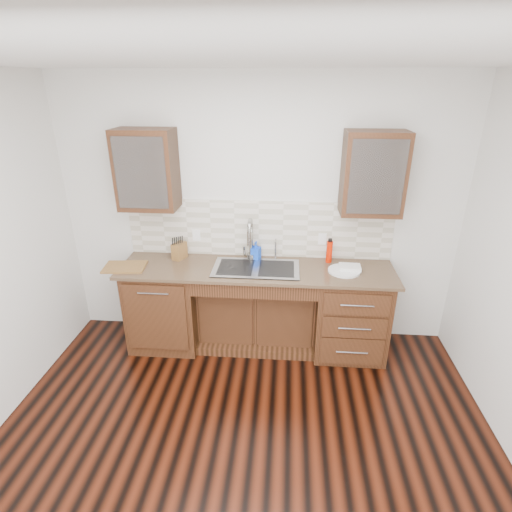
# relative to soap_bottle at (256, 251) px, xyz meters

# --- Properties ---
(ground) EXTENTS (4.00, 3.50, 0.10)m
(ground) POSITION_rel_soap_bottle_xyz_m (0.02, -1.64, -1.05)
(ground) COLOR #381207
(ceiling) EXTENTS (4.00, 3.50, 0.10)m
(ceiling) POSITION_rel_soap_bottle_xyz_m (0.02, -1.64, 1.75)
(ceiling) COLOR white
(ceiling) RESTS_ON wall_back
(wall_back) EXTENTS (4.00, 0.10, 2.70)m
(wall_back) POSITION_rel_soap_bottle_xyz_m (0.02, 0.16, 0.35)
(wall_back) COLOR silver
(wall_back) RESTS_ON ground
(base_cabinet_left) EXTENTS (0.70, 0.62, 0.88)m
(base_cabinet_left) POSITION_rel_soap_bottle_xyz_m (-0.93, -0.20, -0.56)
(base_cabinet_left) COLOR #593014
(base_cabinet_left) RESTS_ON ground
(base_cabinet_center) EXTENTS (1.20, 0.44, 0.70)m
(base_cabinet_center) POSITION_rel_soap_bottle_xyz_m (0.02, -0.11, -0.65)
(base_cabinet_center) COLOR #593014
(base_cabinet_center) RESTS_ON ground
(base_cabinet_right) EXTENTS (0.70, 0.62, 0.88)m
(base_cabinet_right) POSITION_rel_soap_bottle_xyz_m (0.97, -0.20, -0.56)
(base_cabinet_right) COLOR #593014
(base_cabinet_right) RESTS_ON ground
(countertop) EXTENTS (2.70, 0.65, 0.03)m
(countertop) POSITION_rel_soap_bottle_xyz_m (0.02, -0.22, -0.11)
(countertop) COLOR #84705B
(countertop) RESTS_ON base_cabinet_left
(backsplash) EXTENTS (2.70, 0.02, 0.59)m
(backsplash) POSITION_rel_soap_bottle_xyz_m (0.02, 0.10, 0.20)
(backsplash) COLOR beige
(backsplash) RESTS_ON wall_back
(sink) EXTENTS (0.84, 0.46, 0.19)m
(sink) POSITION_rel_soap_bottle_xyz_m (0.02, -0.23, -0.18)
(sink) COLOR #9E9EA5
(sink) RESTS_ON countertop
(faucet) EXTENTS (0.04, 0.04, 0.40)m
(faucet) POSITION_rel_soap_bottle_xyz_m (-0.05, -0.00, 0.11)
(faucet) COLOR #999993
(faucet) RESTS_ON countertop
(filter_tap) EXTENTS (0.02, 0.02, 0.24)m
(filter_tap) POSITION_rel_soap_bottle_xyz_m (0.20, 0.01, 0.03)
(filter_tap) COLOR #999993
(filter_tap) RESTS_ON countertop
(upper_cabinet_left) EXTENTS (0.55, 0.34, 0.75)m
(upper_cabinet_left) POSITION_rel_soap_bottle_xyz_m (-1.03, -0.06, 0.82)
(upper_cabinet_left) COLOR #593014
(upper_cabinet_left) RESTS_ON wall_back
(upper_cabinet_right) EXTENTS (0.55, 0.34, 0.75)m
(upper_cabinet_right) POSITION_rel_soap_bottle_xyz_m (1.07, -0.06, 0.82)
(upper_cabinet_right) COLOR #593014
(upper_cabinet_right) RESTS_ON wall_back
(outlet_left) EXTENTS (0.08, 0.01, 0.12)m
(outlet_left) POSITION_rel_soap_bottle_xyz_m (-0.63, 0.08, 0.12)
(outlet_left) COLOR white
(outlet_left) RESTS_ON backsplash
(outlet_right) EXTENTS (0.08, 0.01, 0.12)m
(outlet_right) POSITION_rel_soap_bottle_xyz_m (0.67, 0.08, 0.12)
(outlet_right) COLOR white
(outlet_right) RESTS_ON backsplash
(soap_bottle) EXTENTS (0.11, 0.11, 0.19)m
(soap_bottle) POSITION_rel_soap_bottle_xyz_m (0.00, 0.00, 0.00)
(soap_bottle) COLOR blue
(soap_bottle) RESTS_ON countertop
(water_bottle) EXTENTS (0.08, 0.08, 0.22)m
(water_bottle) POSITION_rel_soap_bottle_xyz_m (0.74, -0.01, 0.02)
(water_bottle) COLOR red
(water_bottle) RESTS_ON countertop
(plate) EXTENTS (0.40, 0.40, 0.02)m
(plate) POSITION_rel_soap_bottle_xyz_m (0.87, -0.23, -0.09)
(plate) COLOR white
(plate) RESTS_ON countertop
(dish_towel) EXTENTS (0.21, 0.16, 0.03)m
(dish_towel) POSITION_rel_soap_bottle_xyz_m (0.93, -0.19, -0.06)
(dish_towel) COLOR white
(dish_towel) RESTS_ON plate
(knife_block) EXTENTS (0.15, 0.18, 0.17)m
(knife_block) POSITION_rel_soap_bottle_xyz_m (-0.79, -0.05, -0.01)
(knife_block) COLOR olive
(knife_block) RESTS_ON countertop
(cutting_board) EXTENTS (0.42, 0.32, 0.02)m
(cutting_board) POSITION_rel_soap_bottle_xyz_m (-1.27, -0.31, -0.09)
(cutting_board) COLOR brown
(cutting_board) RESTS_ON countertop
(cup_left_a) EXTENTS (0.13, 0.13, 0.10)m
(cup_left_a) POSITION_rel_soap_bottle_xyz_m (-1.13, -0.06, 0.77)
(cup_left_a) COLOR white
(cup_left_a) RESTS_ON upper_cabinet_left
(cup_left_b) EXTENTS (0.12, 0.12, 0.09)m
(cup_left_b) POSITION_rel_soap_bottle_xyz_m (-0.94, -0.06, 0.76)
(cup_left_b) COLOR white
(cup_left_b) RESTS_ON upper_cabinet_left
(cup_right_a) EXTENTS (0.14, 0.14, 0.09)m
(cup_right_a) POSITION_rel_soap_bottle_xyz_m (0.92, -0.06, 0.77)
(cup_right_a) COLOR silver
(cup_right_a) RESTS_ON upper_cabinet_right
(cup_right_b) EXTENTS (0.10, 0.10, 0.08)m
(cup_right_b) POSITION_rel_soap_bottle_xyz_m (1.11, -0.06, 0.76)
(cup_right_b) COLOR white
(cup_right_b) RESTS_ON upper_cabinet_right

